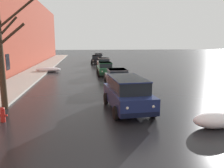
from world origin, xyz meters
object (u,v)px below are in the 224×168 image
(sedan_grey_parked_kerbside_close, at_px, (117,77))
(sedan_green_parked_kerbside_mid, at_px, (105,68))
(sedan_white_parked_far_down_block, at_px, (104,63))
(suv_darkblue_approaching_near_lane, at_px, (127,92))
(sedan_silver_at_far_intersection, at_px, (99,57))
(fire_hydrant, at_px, (3,115))
(bare_tree_second_along_sidewalk, at_px, (1,53))
(sedan_black_queued_behind_truck, at_px, (97,59))

(sedan_grey_parked_kerbside_close, xyz_separation_m, sedan_green_parked_kerbside_mid, (-0.43, 6.49, -0.00))
(sedan_grey_parked_kerbside_close, xyz_separation_m, sedan_white_parked_far_down_block, (0.00, 13.24, 0.00))
(suv_darkblue_approaching_near_lane, bearing_deg, sedan_white_parked_far_down_block, 88.61)
(sedan_green_parked_kerbside_mid, xyz_separation_m, sedan_silver_at_far_intersection, (0.51, 19.27, 0.00))
(sedan_green_parked_kerbside_mid, xyz_separation_m, sedan_white_parked_far_down_block, (0.43, 6.74, 0.00))
(sedan_silver_at_far_intersection, xyz_separation_m, fire_hydrant, (-6.72, -33.74, -0.40))
(sedan_green_parked_kerbside_mid, relative_size, sedan_silver_at_far_intersection, 1.01)
(bare_tree_second_along_sidewalk, height_order, sedan_silver_at_far_intersection, bare_tree_second_along_sidewalk)
(sedan_green_parked_kerbside_mid, bearing_deg, suv_darkblue_approaching_near_lane, -90.26)
(sedan_grey_parked_kerbside_close, height_order, sedan_white_parked_far_down_block, same)
(sedan_green_parked_kerbside_mid, relative_size, sedan_black_queued_behind_truck, 1.01)
(bare_tree_second_along_sidewalk, distance_m, sedan_grey_parked_kerbside_close, 9.58)
(sedan_black_queued_behind_truck, bearing_deg, sedan_silver_at_far_intersection, 83.39)
(bare_tree_second_along_sidewalk, bearing_deg, sedan_black_queued_behind_truck, 75.77)
(bare_tree_second_along_sidewalk, bearing_deg, sedan_silver_at_far_intersection, 77.08)
(bare_tree_second_along_sidewalk, relative_size, sedan_black_queued_behind_truck, 1.43)
(bare_tree_second_along_sidewalk, height_order, sedan_white_parked_far_down_block, bare_tree_second_along_sidewalk)
(fire_hydrant, bearing_deg, suv_darkblue_approaching_near_lane, 10.16)
(sedan_green_parked_kerbside_mid, distance_m, fire_hydrant, 15.75)
(sedan_silver_at_far_intersection, bearing_deg, bare_tree_second_along_sidewalk, -102.92)
(sedan_black_queued_behind_truck, bearing_deg, sedan_green_parked_kerbside_mid, -89.41)
(sedan_white_parked_far_down_block, distance_m, sedan_black_queued_behind_truck, 6.95)
(sedan_white_parked_far_down_block, xyz_separation_m, fire_hydrant, (-6.64, -21.21, -0.40))
(sedan_grey_parked_kerbside_close, bearing_deg, sedan_silver_at_far_intersection, 89.82)
(sedan_green_parked_kerbside_mid, distance_m, sedan_white_parked_far_down_block, 6.76)
(bare_tree_second_along_sidewalk, bearing_deg, sedan_grey_parked_kerbside_close, 39.35)
(bare_tree_second_along_sidewalk, xyz_separation_m, fire_hydrant, (0.54, -2.09, -2.77))
(suv_darkblue_approaching_near_lane, relative_size, sedan_black_queued_behind_truck, 1.12)
(sedan_black_queued_behind_truck, bearing_deg, sedan_white_parked_far_down_block, -85.29)
(sedan_grey_parked_kerbside_close, relative_size, sedan_silver_at_far_intersection, 0.94)
(suv_darkblue_approaching_near_lane, xyz_separation_m, sedan_silver_at_far_intersection, (0.57, 32.63, -0.24))
(suv_darkblue_approaching_near_lane, bearing_deg, sedan_black_queued_behind_truck, 90.17)
(suv_darkblue_approaching_near_lane, relative_size, sedan_silver_at_far_intersection, 1.12)
(sedan_green_parked_kerbside_mid, bearing_deg, sedan_grey_parked_kerbside_close, -86.24)
(sedan_grey_parked_kerbside_close, distance_m, fire_hydrant, 10.39)
(sedan_grey_parked_kerbside_close, bearing_deg, suv_darkblue_approaching_near_lane, -94.06)
(sedan_grey_parked_kerbside_close, xyz_separation_m, sedan_black_queued_behind_truck, (-0.57, 20.16, 0.00))
(sedan_white_parked_far_down_block, bearing_deg, fire_hydrant, -107.38)
(sedan_black_queued_behind_truck, relative_size, sedan_silver_at_far_intersection, 1.00)
(sedan_green_parked_kerbside_mid, distance_m, sedan_black_queued_behind_truck, 13.67)
(sedan_white_parked_far_down_block, relative_size, sedan_black_queued_behind_truck, 1.01)
(sedan_green_parked_kerbside_mid, bearing_deg, sedan_silver_at_far_intersection, 88.49)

